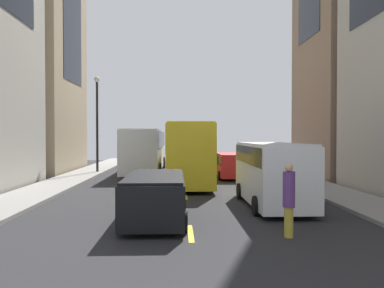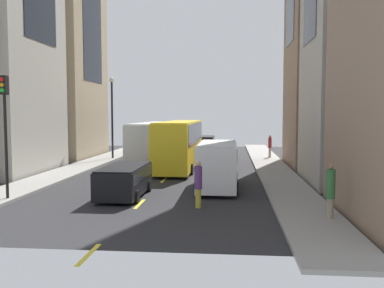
# 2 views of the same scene
# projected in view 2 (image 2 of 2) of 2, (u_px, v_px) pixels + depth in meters

# --- Properties ---
(ground_plane) EXTENTS (41.22, 41.22, 0.00)m
(ground_plane) POSITION_uv_depth(u_px,v_px,m) (178.00, 166.00, 33.27)
(ground_plane) COLOR #28282B
(sidewalk_west) EXTENTS (2.57, 44.00, 0.15)m
(sidewalk_west) POSITION_uv_depth(u_px,v_px,m) (88.00, 164.00, 33.94)
(sidewalk_west) COLOR gray
(sidewalk_west) RESTS_ON ground
(sidewalk_east) EXTENTS (2.57, 44.00, 0.15)m
(sidewalk_east) POSITION_uv_depth(u_px,v_px,m) (271.00, 166.00, 32.59)
(sidewalk_east) COLOR gray
(sidewalk_east) RESTS_ON ground
(lane_stripe_0) EXTENTS (0.16, 2.00, 0.01)m
(lane_stripe_0) POSITION_uv_depth(u_px,v_px,m) (89.00, 254.00, 12.42)
(lane_stripe_0) COLOR yellow
(lane_stripe_0) RESTS_ON ground
(lane_stripe_1) EXTENTS (0.16, 2.00, 0.01)m
(lane_stripe_1) POSITION_uv_depth(u_px,v_px,m) (140.00, 204.00, 19.37)
(lane_stripe_1) COLOR yellow
(lane_stripe_1) RESTS_ON ground
(lane_stripe_2) EXTENTS (0.16, 2.00, 0.01)m
(lane_stripe_2) POSITION_uv_depth(u_px,v_px,m) (164.00, 180.00, 26.32)
(lane_stripe_2) COLOR yellow
(lane_stripe_2) RESTS_ON ground
(lane_stripe_3) EXTENTS (0.16, 2.00, 0.01)m
(lane_stripe_3) POSITION_uv_depth(u_px,v_px,m) (178.00, 166.00, 33.27)
(lane_stripe_3) COLOR yellow
(lane_stripe_3) RESTS_ON ground
(lane_stripe_4) EXTENTS (0.16, 2.00, 0.01)m
(lane_stripe_4) POSITION_uv_depth(u_px,v_px,m) (187.00, 157.00, 40.22)
(lane_stripe_4) COLOR yellow
(lane_stripe_4) RESTS_ON ground
(lane_stripe_5) EXTENTS (0.16, 2.00, 0.01)m
(lane_stripe_5) POSITION_uv_depth(u_px,v_px,m) (193.00, 151.00, 47.18)
(lane_stripe_5) COLOR yellow
(lane_stripe_5) RESTS_ON ground
(lane_stripe_6) EXTENTS (0.16, 2.00, 0.01)m
(lane_stripe_6) POSITION_uv_depth(u_px,v_px,m) (198.00, 146.00, 54.13)
(lane_stripe_6) COLOR yellow
(lane_stripe_6) RESTS_ON ground
(city_bus_white) EXTENTS (2.81, 12.47, 3.35)m
(city_bus_white) POSITION_uv_depth(u_px,v_px,m) (154.00, 137.00, 38.65)
(city_bus_white) COLOR silver
(city_bus_white) RESTS_ON ground
(streetcar_yellow) EXTENTS (2.70, 12.96, 3.59)m
(streetcar_yellow) POSITION_uv_depth(u_px,v_px,m) (180.00, 140.00, 32.60)
(streetcar_yellow) COLOR yellow
(streetcar_yellow) RESTS_ON ground
(delivery_van_white) EXTENTS (2.25, 5.88, 2.58)m
(delivery_van_white) POSITION_uv_depth(u_px,v_px,m) (218.00, 162.00, 23.14)
(delivery_van_white) COLOR white
(delivery_van_white) RESTS_ON ground
(car_black_0) EXTENTS (1.99, 4.51, 1.57)m
(car_black_0) POSITION_uv_depth(u_px,v_px,m) (206.00, 142.00, 48.76)
(car_black_0) COLOR black
(car_black_0) RESTS_ON ground
(car_red_1) EXTENTS (1.99, 4.50, 1.67)m
(car_red_1) POSITION_uv_depth(u_px,v_px,m) (219.00, 153.00, 33.69)
(car_red_1) COLOR red
(car_red_1) RESTS_ON ground
(car_black_2) EXTENTS (2.09, 4.74, 1.56)m
(car_black_2) POSITION_uv_depth(u_px,v_px,m) (125.00, 178.00, 21.04)
(car_black_2) COLOR black
(car_black_2) RESTS_ON ground
(pedestrian_walking_far) EXTENTS (0.31, 0.31, 2.05)m
(pedestrian_walking_far) POSITION_uv_depth(u_px,v_px,m) (270.00, 145.00, 38.75)
(pedestrian_walking_far) COLOR gray
(pedestrian_walking_far) RESTS_ON ground
(pedestrian_crossing_mid) EXTENTS (0.34, 0.34, 2.09)m
(pedestrian_crossing_mid) POSITION_uv_depth(u_px,v_px,m) (198.00, 183.00, 18.51)
(pedestrian_crossing_mid) COLOR gold
(pedestrian_crossing_mid) RESTS_ON ground
(pedestrian_waiting_curb) EXTENTS (0.35, 0.35, 2.09)m
(pedestrian_waiting_curb) POSITION_uv_depth(u_px,v_px,m) (330.00, 190.00, 16.12)
(pedestrian_waiting_curb) COLOR gray
(pedestrian_waiting_curb) RESTS_ON ground
(traffic_light_near_corner) EXTENTS (0.32, 0.44, 5.81)m
(traffic_light_near_corner) POSITION_uv_depth(u_px,v_px,m) (5.00, 113.00, 19.70)
(traffic_light_near_corner) COLOR black
(traffic_light_near_corner) RESTS_ON ground
(streetlamp_near) EXTENTS (0.44, 0.44, 7.27)m
(streetlamp_near) POSITION_uv_depth(u_px,v_px,m) (112.00, 109.00, 37.84)
(streetlamp_near) COLOR black
(streetlamp_near) RESTS_ON ground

